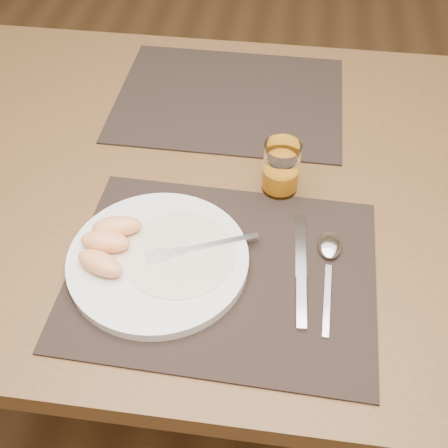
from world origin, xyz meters
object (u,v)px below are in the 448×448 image
plate (158,260)px  knife (301,277)px  table (227,206)px  placemat_far (229,99)px  placemat_near (222,272)px  spoon (329,253)px  fork (192,249)px  juice_glass (281,170)px

plate → knife: bearing=0.3°
plate → knife: (0.21, 0.00, -0.01)m
table → knife: 0.27m
placemat_far → placemat_near: bearing=-84.1°
placemat_near → spoon: (0.16, 0.05, 0.01)m
table → plate: plate is taller
plate → fork: 0.05m
table → juice_glass: (0.09, -0.03, 0.13)m
fork → juice_glass: (0.12, 0.17, 0.02)m
table → placemat_far: (-0.02, 0.22, 0.09)m
spoon → juice_glass: 0.17m
plate → spoon: bearing=11.3°
table → placemat_far: 0.24m
knife → juice_glass: (-0.04, 0.19, 0.04)m
placemat_far → knife: knife is taller
table → juice_glass: 0.16m
table → fork: bearing=-97.6°
placemat_near → plate: (-0.10, 0.00, 0.01)m
placemat_near → placemat_far: size_ratio=1.00×
table → plate: 0.25m
placemat_far → juice_glass: bearing=-64.8°
table → plate: bearing=-109.0°
plate → juice_glass: size_ratio=2.95×
knife → placemat_near: bearing=-178.5°
placemat_near → plate: bearing=178.8°
placemat_near → placemat_far: bearing=95.9°
table → placemat_far: bearing=96.3°
plate → knife: size_ratio=1.22×
table → fork: 0.23m
placemat_near → plate: 0.10m
table → spoon: size_ratio=7.31×
fork → plate: bearing=-158.3°
knife → juice_glass: juice_glass is taller
fork → juice_glass: 0.21m
fork → placemat_far: bearing=89.7°
table → spoon: (0.18, -0.17, 0.09)m
placemat_far → plate: 0.44m
fork → spoon: bearing=8.6°
placemat_near → placemat_far: same height
knife → juice_glass: 0.20m
placemat_near → placemat_far: (-0.05, 0.44, 0.00)m
placemat_near → plate: plate is taller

